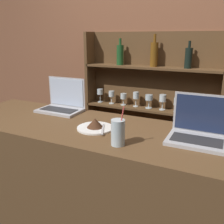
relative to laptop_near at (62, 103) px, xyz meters
The scene contains 7 objects.
bar_counter 0.74m from the laptop_near, 26.01° to the right, with size 2.07×0.61×1.03m.
back_wall 1.04m from the laptop_near, 65.28° to the left, with size 7.00×0.06×2.70m.
back_shelf 0.96m from the laptop_near, 63.19° to the left, with size 1.32×0.18×1.60m.
laptop_near is the anchor object (origin of this frame).
laptop_far 1.00m from the laptop_near, ahead, with size 0.30×0.22×0.24m.
cake_plate 0.47m from the laptop_near, 29.72° to the right, with size 0.22×0.22×0.07m.
water_glass 0.74m from the laptop_near, 31.57° to the right, with size 0.07×0.07×0.21m.
Camera 1 is at (0.69, -0.94, 1.56)m, focal length 40.00 mm.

